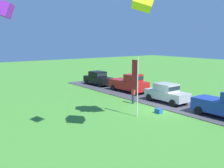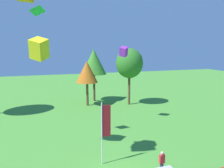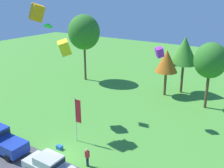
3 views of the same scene
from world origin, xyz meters
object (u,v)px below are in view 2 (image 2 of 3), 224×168
at_px(kite_box_mid_center, 124,52).
at_px(person_watching_sky, 162,163).
at_px(tree_far_left, 129,63).
at_px(flag_banner, 105,125).
at_px(tree_center_back, 87,72).
at_px(kite_box_topmost, 39,49).
at_px(kite_diamond_over_trees, 37,10).
at_px(tree_lone_near, 94,62).

bearing_deg(kite_box_mid_center, person_watching_sky, -97.14).
xyz_separation_m(tree_far_left, flag_banner, (-8.34, -15.47, -3.26)).
relative_size(tree_center_back, tree_far_left, 0.78).
distance_m(person_watching_sky, kite_box_mid_center, 13.21).
bearing_deg(kite_box_topmost, kite_box_mid_center, 29.46).
distance_m(person_watching_sky, kite_diamond_over_trees, 13.29).
bearing_deg(kite_diamond_over_trees, flag_banner, -15.64).
xyz_separation_m(person_watching_sky, kite_diamond_over_trees, (-7.55, 3.85, 10.23)).
xyz_separation_m(flag_banner, kite_box_topmost, (-4.29, 3.25, 5.51)).
relative_size(kite_box_mid_center, kite_box_topmost, 0.66).
distance_m(tree_far_left, kite_box_topmost, 17.72).
bearing_deg(kite_box_mid_center, kite_box_topmost, -150.54).
xyz_separation_m(tree_center_back, flag_banner, (-2.16, -16.81, -2.04)).
relative_size(tree_center_back, kite_box_mid_center, 6.67).
distance_m(kite_box_mid_center, kite_box_topmost, 10.24).
xyz_separation_m(kite_box_mid_center, kite_box_topmost, (-8.91, -5.03, 0.35)).
bearing_deg(tree_far_left, kite_diamond_over_trees, -131.53).
bearing_deg(person_watching_sky, kite_box_topmost, 142.01).
height_order(tree_center_back, flag_banner, tree_center_back).
bearing_deg(tree_lone_near, person_watching_sky, -91.41).
bearing_deg(flag_banner, kite_diamond_over_trees, 164.36).
distance_m(flag_banner, kite_box_topmost, 7.70).
bearing_deg(tree_lone_near, kite_diamond_over_trees, -114.19).
bearing_deg(tree_far_left, flag_banner, -118.32).
height_order(person_watching_sky, kite_diamond_over_trees, kite_diamond_over_trees).
height_order(flag_banner, kite_box_topmost, kite_box_topmost).
bearing_deg(kite_diamond_over_trees, kite_box_topmost, 89.78).
distance_m(tree_center_back, kite_box_topmost, 15.42).
bearing_deg(tree_center_back, flag_banner, -97.31).
distance_m(tree_center_back, tree_lone_near, 3.17).
distance_m(flag_banner, kite_diamond_over_trees, 9.25).
relative_size(tree_lone_near, flag_banner, 1.76).
height_order(tree_far_left, kite_box_topmost, kite_box_topmost).
distance_m(tree_lone_near, kite_box_topmost, 18.02).
height_order(tree_center_back, tree_lone_near, tree_lone_near).
distance_m(tree_lone_near, flag_banner, 19.86).
bearing_deg(tree_center_back, person_watching_sky, -86.79).
bearing_deg(flag_banner, kite_box_topmost, 142.91).
bearing_deg(flag_banner, tree_lone_near, 78.85).
distance_m(person_watching_sky, tree_lone_near, 22.53).
bearing_deg(tree_far_left, person_watching_sky, -105.69).
bearing_deg(person_watching_sky, tree_lone_near, 88.59).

